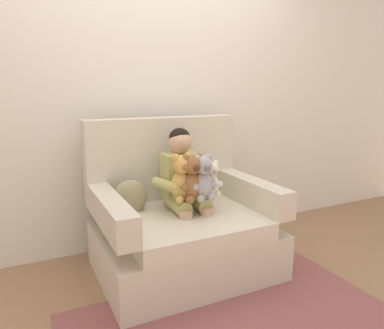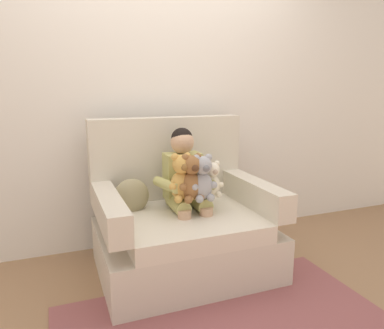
{
  "view_description": "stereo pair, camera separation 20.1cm",
  "coord_description": "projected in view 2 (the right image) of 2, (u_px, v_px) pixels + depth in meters",
  "views": [
    {
      "loc": [
        -1.02,
        -2.22,
        1.31
      ],
      "look_at": [
        0.04,
        -0.05,
        0.8
      ],
      "focal_mm": 34.05,
      "sensor_mm": 36.0,
      "label": 1
    },
    {
      "loc": [
        -0.83,
        -2.3,
        1.31
      ],
      "look_at": [
        0.04,
        -0.05,
        0.8
      ],
      "focal_mm": 34.05,
      "sensor_mm": 36.0,
      "label": 2
    }
  ],
  "objects": [
    {
      "name": "ground_plane",
      "position": [
        185.0,
        270.0,
        2.67
      ],
      "size": [
        8.0,
        8.0,
        0.0
      ],
      "primitive_type": "plane",
      "color": "#936D4C"
    },
    {
      "name": "back_wall",
      "position": [
        157.0,
        89.0,
        3.01
      ],
      "size": [
        6.0,
        0.1,
        2.6
      ],
      "primitive_type": "cube",
      "color": "silver",
      "rests_on": "ground"
    },
    {
      "name": "floor_rug",
      "position": [
        229.0,
        329.0,
        2.01
      ],
      "size": [
        1.86,
        1.13,
        0.01
      ],
      "primitive_type": "cube",
      "color": "#8C4C4C",
      "rests_on": "ground"
    },
    {
      "name": "armchair",
      "position": [
        182.0,
        225.0,
        2.65
      ],
      "size": [
        1.2,
        0.94,
        1.09
      ],
      "color": "beige",
      "rests_on": "ground"
    },
    {
      "name": "seated_child",
      "position": [
        186.0,
        180.0,
        2.61
      ],
      "size": [
        0.45,
        0.39,
        0.82
      ],
      "rotation": [
        0.0,
        0.0,
        0.01
      ],
      "color": "tan",
      "rests_on": "armchair"
    },
    {
      "name": "plush_cream",
      "position": [
        212.0,
        180.0,
        2.54
      ],
      "size": [
        0.15,
        0.12,
        0.26
      ],
      "rotation": [
        0.0,
        0.0,
        0.28
      ],
      "color": "silver",
      "rests_on": "armchair"
    },
    {
      "name": "plush_brown",
      "position": [
        192.0,
        179.0,
        2.44
      ],
      "size": [
        0.19,
        0.16,
        0.33
      ],
      "rotation": [
        0.0,
        0.0,
        0.12
      ],
      "color": "brown",
      "rests_on": "armchair"
    },
    {
      "name": "plush_honey",
      "position": [
        182.0,
        178.0,
        2.45
      ],
      "size": [
        0.2,
        0.16,
        0.33
      ],
      "rotation": [
        0.0,
        0.0,
        -0.38
      ],
      "color": "gold",
      "rests_on": "armchair"
    },
    {
      "name": "plush_grey",
      "position": [
        203.0,
        179.0,
        2.45
      ],
      "size": [
        0.19,
        0.15,
        0.32
      ],
      "rotation": [
        0.0,
        0.0,
        -0.36
      ],
      "color": "#9E9EA3",
      "rests_on": "armchair"
    },
    {
      "name": "throw_pillow",
      "position": [
        131.0,
        197.0,
        2.59
      ],
      "size": [
        0.27,
        0.14,
        0.26
      ],
      "primitive_type": "ellipsoid",
      "rotation": [
        0.0,
        0.0,
        0.09
      ],
      "color": "#998C66",
      "rests_on": "armchair"
    }
  ]
}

